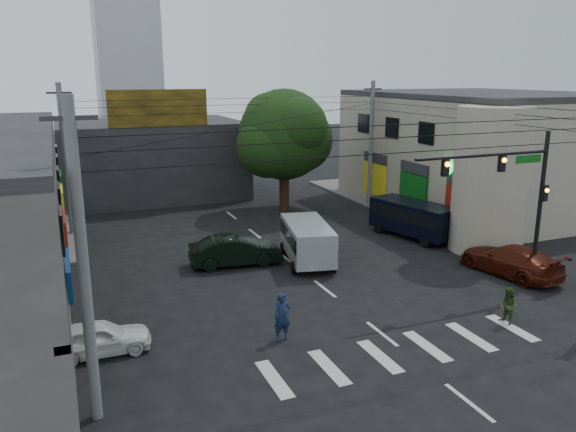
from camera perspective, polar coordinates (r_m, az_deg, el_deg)
ground at (r=24.63m, az=5.82°, el=-8.98°), size 160.00×160.00×0.00m
sidewalk_far_right at (r=48.56m, az=14.68°, el=2.39°), size 16.00×16.00×0.15m
building_right at (r=44.09m, az=18.89°, el=6.11°), size 14.00×18.00×8.00m
corner_column at (r=32.84m, az=19.84°, el=3.45°), size 4.00×4.00×8.00m
building_far at (r=46.87m, az=-13.76°, el=5.67°), size 14.00×10.00×6.00m
billboard at (r=41.62m, az=-13.05°, el=10.63°), size 7.00×0.30×2.60m
street_tree at (r=39.97m, az=-0.40°, el=8.23°), size 6.40×6.40×8.70m
traffic_gantry at (r=26.97m, az=21.99°, el=2.85°), size 7.10×0.35×7.20m
utility_pole_near_left at (r=16.21m, az=-20.08°, el=-4.94°), size 0.32×0.32×9.20m
utility_pole_far_left at (r=36.25m, az=-21.65°, el=5.21°), size 0.32×0.32×9.20m
utility_pole_far_right at (r=42.05m, az=8.43°, el=7.18°), size 0.32×0.32×9.20m
dark_sedan at (r=29.23m, az=-5.35°, el=-3.53°), size 2.78×5.14×1.56m
white_compact at (r=21.38m, az=-18.70°, el=-11.65°), size 1.50×3.65×1.24m
maroon_sedan at (r=29.84m, az=21.64°, el=-4.18°), size 3.75×5.89×1.52m
silver_minivan at (r=29.50m, az=1.97°, el=-2.75°), size 5.76×4.12×2.11m
navy_van at (r=34.77m, az=12.58°, el=-0.40°), size 6.39×4.61×2.17m
traffic_officer at (r=21.15m, az=-0.57°, el=-10.22°), size 0.68×0.45×1.85m
pedestrian_olive at (r=24.12m, az=21.45°, el=-8.52°), size 0.84×0.70×1.51m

